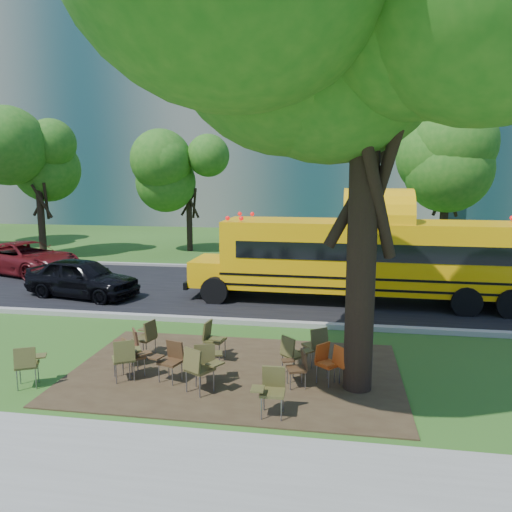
% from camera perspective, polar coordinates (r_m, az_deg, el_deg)
% --- Properties ---
extents(ground, '(160.00, 160.00, 0.00)m').
position_cam_1_polar(ground, '(11.73, -6.77, -11.89)').
color(ground, '#294816').
rests_on(ground, ground).
extents(sidewalk, '(60.00, 4.00, 0.04)m').
position_cam_1_polar(sidewalk, '(7.59, -18.38, -24.96)').
color(sidewalk, gray).
rests_on(sidewalk, ground).
extents(dirt_patch, '(7.00, 4.50, 0.03)m').
position_cam_1_polar(dirt_patch, '(11.05, -2.39, -13.13)').
color(dirt_patch, '#382819').
rests_on(dirt_patch, ground).
extents(asphalt_road, '(80.00, 8.00, 0.04)m').
position_cam_1_polar(asphalt_road, '(18.26, -0.67, -3.98)').
color(asphalt_road, black).
rests_on(asphalt_road, ground).
extents(kerb_near, '(80.00, 0.25, 0.14)m').
position_cam_1_polar(kerb_near, '(14.46, -3.46, -7.41)').
color(kerb_near, gray).
rests_on(kerb_near, ground).
extents(kerb_far, '(80.00, 0.25, 0.14)m').
position_cam_1_polar(kerb_far, '(22.21, 1.18, -1.44)').
color(kerb_far, gray).
rests_on(kerb_far, ground).
extents(building_main, '(38.00, 16.00, 22.00)m').
position_cam_1_polar(building_main, '(48.27, -4.21, 17.43)').
color(building_main, slate).
rests_on(building_main, ground).
extents(bg_tree_0, '(5.20, 5.20, 7.18)m').
position_cam_1_polar(bg_tree_0, '(27.93, -23.69, 9.29)').
color(bg_tree_0, black).
rests_on(bg_tree_0, ground).
extents(bg_tree_2, '(4.80, 4.80, 6.62)m').
position_cam_1_polar(bg_tree_2, '(27.70, -7.73, 9.25)').
color(bg_tree_2, black).
rests_on(bg_tree_2, ground).
extents(bg_tree_3, '(5.60, 5.60, 7.84)m').
position_cam_1_polar(bg_tree_3, '(24.98, 21.05, 10.59)').
color(bg_tree_3, black).
rests_on(bg_tree_3, ground).
extents(main_tree, '(7.20, 7.20, 9.84)m').
position_cam_1_polar(main_tree, '(9.79, 12.71, 20.84)').
color(main_tree, black).
rests_on(main_tree, ground).
extents(school_bus, '(11.18, 2.77, 2.72)m').
position_cam_1_polar(school_bus, '(16.74, 13.17, -0.04)').
color(school_bus, '#F3AA07').
rests_on(school_bus, ground).
extents(chair_0, '(0.59, 0.70, 0.87)m').
position_cam_1_polar(chair_0, '(11.14, -24.64, -10.93)').
color(chair_0, '#4E4B22').
rests_on(chair_0, ground).
extents(chair_1, '(0.73, 0.58, 0.85)m').
position_cam_1_polar(chair_1, '(10.93, -14.05, -10.79)').
color(chair_1, '#50351C').
rests_on(chair_1, ground).
extents(chair_2, '(0.61, 0.75, 0.91)m').
position_cam_1_polar(chair_2, '(10.77, -14.73, -10.92)').
color(chair_2, brown).
rests_on(chair_2, ground).
extents(chair_3, '(0.66, 0.52, 0.85)m').
position_cam_1_polar(chair_3, '(10.59, -9.74, -11.32)').
color(chair_3, '#442C18').
rests_on(chair_3, ground).
extents(chair_4, '(0.80, 0.63, 0.95)m').
position_cam_1_polar(chair_4, '(9.90, -6.58, -12.34)').
color(chair_4, '#4C4521').
rests_on(chair_4, ground).
extents(chair_5, '(0.57, 0.53, 0.88)m').
position_cam_1_polar(chair_5, '(9.07, 1.77, -14.69)').
color(chair_5, '#4B4620').
rests_on(chair_5, ground).
extents(chair_6, '(0.57, 0.53, 0.77)m').
position_cam_1_polar(chair_6, '(10.22, 4.86, -12.28)').
color(chair_6, '#3F2916').
rests_on(chair_6, ground).
extents(chair_7, '(0.71, 0.57, 0.83)m').
position_cam_1_polar(chair_7, '(10.39, 10.17, -11.79)').
color(chair_7, '#CC4C15').
rests_on(chair_7, ground).
extents(chair_8, '(0.53, 0.69, 0.90)m').
position_cam_1_polar(chair_8, '(11.97, -12.37, -8.78)').
color(chair_8, '#463D1E').
rests_on(chair_8, ground).
extents(chair_9, '(0.70, 0.55, 0.83)m').
position_cam_1_polar(chair_9, '(11.59, -14.19, -9.69)').
color(chair_9, '#4C2B1B').
rests_on(chair_9, ground).
extents(chair_10, '(0.53, 0.65, 0.91)m').
position_cam_1_polar(chair_10, '(11.61, -5.02, -9.14)').
color(chair_10, '#47441E').
rests_on(chair_10, ground).
extents(chair_11, '(0.62, 0.66, 0.91)m').
position_cam_1_polar(chair_11, '(10.30, -5.75, -11.62)').
color(chair_11, '#443E1D').
rests_on(chair_11, ground).
extents(chair_12, '(0.57, 0.72, 0.84)m').
position_cam_1_polar(chair_12, '(10.42, 7.98, -11.67)').
color(chair_12, '#B74513').
rests_on(chair_12, ground).
extents(chair_13, '(0.61, 0.77, 0.91)m').
position_cam_1_polar(chair_13, '(11.28, 6.99, -9.74)').
color(chair_13, brown).
rests_on(chair_13, ground).
extents(chair_14, '(0.75, 0.59, 0.87)m').
position_cam_1_polar(chair_14, '(10.72, 4.24, -10.85)').
color(chair_14, '#4C4721').
rests_on(chair_14, ground).
extents(black_car, '(4.28, 2.41, 1.38)m').
position_cam_1_polar(black_car, '(18.26, -19.24, -2.37)').
color(black_car, black).
rests_on(black_car, ground).
extents(bg_car_red, '(5.48, 3.79, 1.39)m').
position_cam_1_polar(bg_car_red, '(23.29, -24.72, -0.24)').
color(bg_car_red, '#540E12').
rests_on(bg_car_red, ground).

